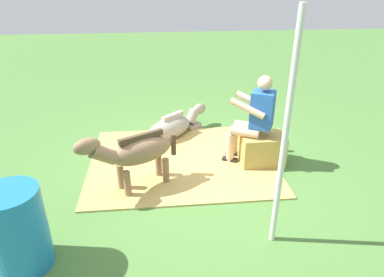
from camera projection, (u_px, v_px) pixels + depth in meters
ground_plane at (200, 167)px, 5.06m from camera, size 24.00×24.00×0.00m
hay_patch at (182, 160)px, 5.21m from camera, size 2.72×2.22×0.02m
hay_bale at (262, 150)px, 5.06m from camera, size 0.62×0.42×0.46m
person_seated at (254, 117)px, 4.86m from camera, size 0.72×0.59×1.34m
pony_standing at (136, 152)px, 4.35m from camera, size 1.22×0.81×0.89m
pony_lying at (174, 126)px, 5.90m from camera, size 1.19×1.08×0.42m
soda_bottle at (282, 144)px, 5.44m from camera, size 0.07×0.07×0.25m
water_barrel at (17, 230)px, 3.21m from camera, size 0.54×0.54×0.85m
tent_pole_left at (285, 140)px, 3.19m from camera, size 0.06×0.06×2.38m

